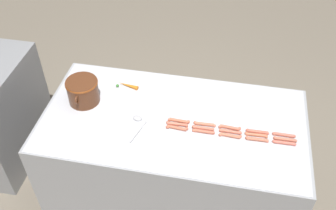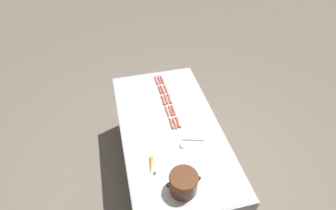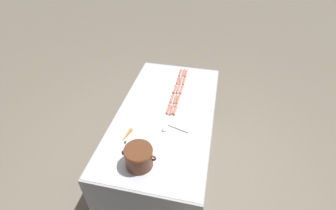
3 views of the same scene
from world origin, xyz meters
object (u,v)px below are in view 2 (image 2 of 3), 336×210
hot_dog_3 (173,110)px  hot_dog_8 (171,111)px  hot_dog_10 (156,80)px  hot_dog_14 (171,123)px  hot_dog_6 (163,89)px  carrot (151,166)px  hot_dog_5 (159,79)px  hot_dog_12 (163,100)px  hot_dog_0 (162,79)px  hot_dog_7 (166,99)px  hot_dog_1 (166,89)px  hot_dog_13 (167,111)px  hot_dog_2 (170,99)px  hot_dog_4 (178,122)px  serving_spoon (186,143)px  hot_dog_9 (175,123)px  bean_pot (183,182)px  hot_dog_11 (160,89)px

hot_dog_3 → hot_dog_8: bearing=11.6°
hot_dog_10 → hot_dog_14: size_ratio=1.00×
hot_dog_6 → carrot: carrot is taller
hot_dog_5 → hot_dog_12: (0.04, 0.38, 0.00)m
hot_dog_0 → hot_dog_5: same height
hot_dog_0 → hot_dog_10: 0.07m
hot_dog_6 → hot_dog_7: same height
hot_dog_5 → hot_dog_6: bearing=88.8°
hot_dog_3 → hot_dog_10: bearing=-82.5°
hot_dog_1 → hot_dog_13: (0.08, 0.37, 0.00)m
hot_dog_6 → hot_dog_14: same height
hot_dog_2 → hot_dog_13: size_ratio=1.00×
hot_dog_2 → hot_dog_12: size_ratio=1.00×
hot_dog_2 → hot_dog_4: bearing=89.5°
hot_dog_7 → hot_dog_14: 0.37m
hot_dog_2 → carrot: size_ratio=0.89×
hot_dog_13 → carrot: (0.31, 0.65, 0.00)m
hot_dog_12 → serving_spoon: bearing=96.2°
hot_dog_1 → hot_dog_9: (0.04, 0.56, 0.00)m
hot_dog_7 → serving_spoon: size_ratio=0.60×
hot_dog_0 → hot_dog_6: bearing=78.9°
hot_dog_8 → carrot: 0.73m
hot_dog_9 → hot_dog_13: (0.04, -0.19, 0.00)m
hot_dog_0 → hot_dog_2: size_ratio=1.00×
hot_dog_3 → hot_dog_14: 0.20m
hot_dog_6 → bean_pot: (0.12, 1.30, 0.10)m
hot_dog_4 → hot_dog_6: size_ratio=1.00×
hot_dog_5 → hot_dog_9: same height
hot_dog_1 → hot_dog_8: 0.38m
hot_dog_9 → hot_dog_12: same height
hot_dog_0 → hot_dog_8: size_ratio=1.00×
hot_dog_4 → hot_dog_0: bearing=-90.0°
serving_spoon → carrot: bearing=25.3°
hot_dog_8 → hot_dog_10: 0.56m
hot_dog_6 → serving_spoon: hot_dog_6 is taller
hot_dog_6 → hot_dog_12: size_ratio=1.00×
hot_dog_2 → hot_dog_13: (0.08, 0.19, 0.00)m
hot_dog_8 → hot_dog_13: size_ratio=1.00×
hot_dog_12 → hot_dog_8: bearing=102.5°
hot_dog_7 → hot_dog_10: 0.37m
hot_dog_0 → hot_dog_1: size_ratio=1.00×
hot_dog_9 → hot_dog_3: bearing=-100.3°
hot_dog_0 → hot_dog_6: same height
hot_dog_5 → hot_dog_7: 0.38m
hot_dog_3 → hot_dog_11: bearing=-79.5°
hot_dog_7 → bean_pot: bean_pot is taller
hot_dog_10 → hot_dog_3: bearing=97.5°
hot_dog_5 → hot_dog_12: bearing=84.1°
hot_dog_9 → hot_dog_5: bearing=-90.2°
carrot → hot_dog_4: bearing=-129.1°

